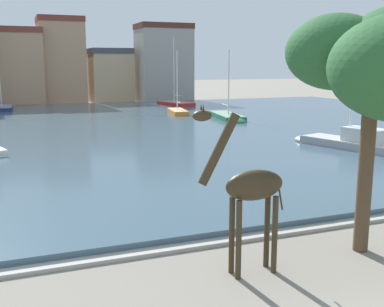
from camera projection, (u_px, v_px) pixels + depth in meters
The scene contains 12 objects.
harbor_water at pixel (105, 130), 40.39m from camera, with size 79.81×53.10×0.33m, color #3D5666.
quay_edge_coping at pixel (257, 236), 15.87m from camera, with size 79.81×0.50×0.12m, color #ADA89E.
giraffe_statue at pixel (250, 189), 12.76m from camera, with size 2.76×0.65×4.81m.
sailboat_grey at pixel (349, 144), 31.01m from camera, with size 4.44×8.95×8.74m.
sailboat_green at pixel (229, 118), 46.92m from camera, with size 3.11×7.88×7.14m.
sailboat_red at pixel (173, 104), 62.84m from camera, with size 4.01×6.68×9.12m.
sailboat_orange at pixel (177, 112), 52.47m from camera, with size 2.40×5.95×7.20m.
sailboat_navy at pixel (2, 109), 56.52m from camera, with size 2.50×6.23×7.79m.
townhouse_corner_house at pixel (16, 67), 65.04m from camera, with size 7.33×6.91×10.60m.
townhouse_end_terrace at pixel (62, 61), 67.82m from camera, with size 6.41×6.10×12.30m.
townhouse_narrow_midrow at pixel (109, 75), 71.41m from camera, with size 5.99×8.08×7.99m.
townhouse_tall_gabled at pixel (164, 63), 71.12m from camera, with size 7.91×5.94×11.62m.
Camera 1 is at (-7.48, -5.75, 5.81)m, focal length 43.92 mm.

